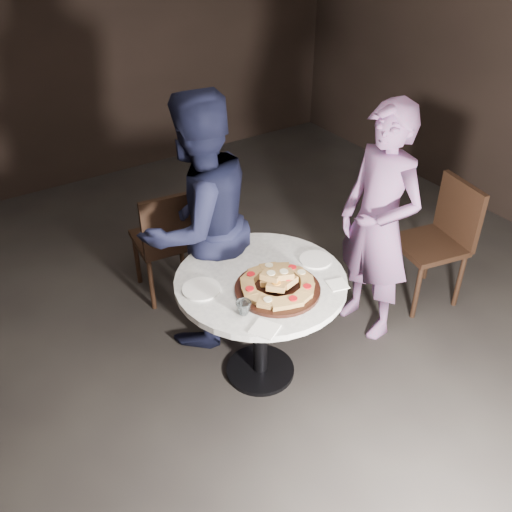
# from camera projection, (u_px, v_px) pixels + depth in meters

# --- Properties ---
(floor) EXTENTS (7.00, 7.00, 0.00)m
(floor) POSITION_uv_depth(u_px,v_px,m) (276.00, 380.00, 3.69)
(floor) COLOR black
(floor) RESTS_ON ground
(table) EXTENTS (1.09, 1.09, 0.76)m
(table) POSITION_uv_depth(u_px,v_px,m) (261.00, 297.00, 3.41)
(table) COLOR black
(table) RESTS_ON ground
(serving_board) EXTENTS (0.64, 0.64, 0.02)m
(serving_board) POSITION_uv_depth(u_px,v_px,m) (277.00, 289.00, 3.22)
(serving_board) COLOR black
(serving_board) RESTS_ON table
(focaccia_pile) EXTENTS (0.44, 0.44, 0.12)m
(focaccia_pile) POSITION_uv_depth(u_px,v_px,m) (278.00, 283.00, 3.20)
(focaccia_pile) COLOR #A4783F
(focaccia_pile) RESTS_ON serving_board
(plate_left) EXTENTS (0.23, 0.23, 0.01)m
(plate_left) POSITION_uv_depth(u_px,v_px,m) (201.00, 289.00, 3.23)
(plate_left) COLOR white
(plate_left) RESTS_ON table
(plate_right) EXTENTS (0.24, 0.24, 0.01)m
(plate_right) POSITION_uv_depth(u_px,v_px,m) (315.00, 260.00, 3.48)
(plate_right) COLOR white
(plate_right) RESTS_ON table
(water_glass) EXTENTS (0.09, 0.09, 0.08)m
(water_glass) POSITION_uv_depth(u_px,v_px,m) (243.00, 308.00, 3.04)
(water_glass) COLOR silver
(water_glass) RESTS_ON table
(napkin_near) EXTENTS (0.18, 0.18, 0.01)m
(napkin_near) POSITION_uv_depth(u_px,v_px,m) (265.00, 329.00, 2.96)
(napkin_near) COLOR white
(napkin_near) RESTS_ON table
(napkin_far) EXTENTS (0.13, 0.13, 0.01)m
(napkin_far) POSITION_uv_depth(u_px,v_px,m) (338.00, 284.00, 3.27)
(napkin_far) COLOR white
(napkin_far) RESTS_ON table
(chair_far) EXTENTS (0.48, 0.50, 0.92)m
(chair_far) POSITION_uv_depth(u_px,v_px,m) (168.00, 237.00, 4.14)
(chair_far) COLOR black
(chair_far) RESTS_ON ground
(chair_right) EXTENTS (0.53, 0.52, 0.94)m
(chair_right) POSITION_uv_depth(u_px,v_px,m) (441.00, 234.00, 4.14)
(chair_right) COLOR black
(chair_right) RESTS_ON ground
(diner_navy) EXTENTS (0.96, 0.82, 1.74)m
(diner_navy) POSITION_uv_depth(u_px,v_px,m) (198.00, 225.00, 3.61)
(diner_navy) COLOR black
(diner_navy) RESTS_ON ground
(diner_teal) EXTENTS (0.43, 0.63, 1.65)m
(diner_teal) POSITION_uv_depth(u_px,v_px,m) (379.00, 225.00, 3.70)
(diner_teal) COLOR slate
(diner_teal) RESTS_ON ground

